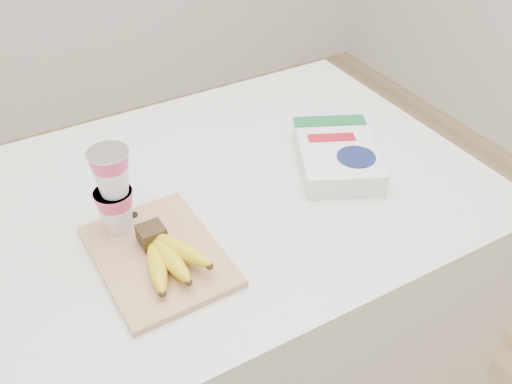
% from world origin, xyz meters
% --- Properties ---
extents(table, '(1.23, 0.82, 0.92)m').
position_xyz_m(table, '(0.00, 0.00, 0.46)').
color(table, white).
rests_on(table, ground).
extents(cutting_board, '(0.22, 0.30, 0.01)m').
position_xyz_m(cutting_board, '(-0.15, -0.13, 0.93)').
color(cutting_board, tan).
rests_on(cutting_board, table).
extents(bananas, '(0.13, 0.17, 0.06)m').
position_xyz_m(bananas, '(-0.14, -0.17, 0.96)').
color(bananas, '#382816').
rests_on(bananas, cutting_board).
extents(yogurt_stack, '(0.08, 0.08, 0.18)m').
position_xyz_m(yogurt_stack, '(-0.18, -0.03, 1.03)').
color(yogurt_stack, white).
rests_on(yogurt_stack, cutting_board).
extents(cereal_box, '(0.26, 0.30, 0.06)m').
position_xyz_m(cereal_box, '(0.32, -0.05, 0.95)').
color(cereal_box, white).
rests_on(cereal_box, table).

